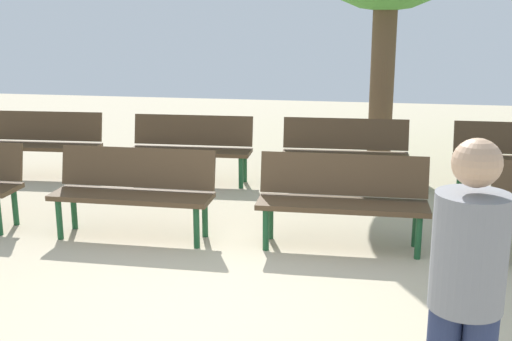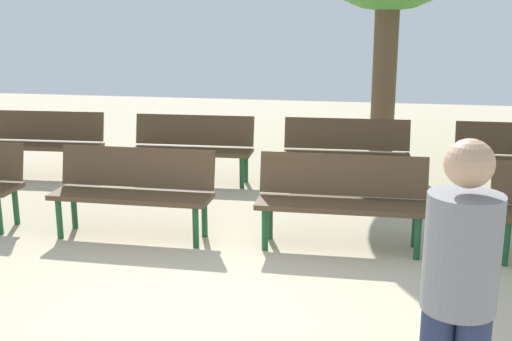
{
  "view_description": "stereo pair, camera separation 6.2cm",
  "coord_description": "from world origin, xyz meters",
  "views": [
    {
      "loc": [
        1.17,
        -4.17,
        2.17
      ],
      "look_at": [
        0.0,
        2.25,
        0.55
      ],
      "focal_mm": 44.18,
      "sensor_mm": 36.0,
      "label": 1
    },
    {
      "loc": [
        1.23,
        -4.16,
        2.17
      ],
      "look_at": [
        0.0,
        2.25,
        0.55
      ],
      "focal_mm": 44.18,
      "sensor_mm": 36.0,
      "label": 2
    }
  ],
  "objects": [
    {
      "name": "bench_r0_c2",
      "position": [
        0.95,
        1.62,
        0.5
      ],
      "size": [
        1.61,
        0.51,
        0.87
      ],
      "rotation": [
        0.0,
        0.0,
        0.02
      ],
      "color": "#4C3823",
      "rests_on": "ground_plane"
    },
    {
      "name": "bench_r1_c2",
      "position": [
        0.88,
        3.77,
        0.5
      ],
      "size": [
        1.62,
        0.55,
        0.87
      ],
      "rotation": [
        0.0,
        0.0,
        0.04
      ],
      "color": "#4C3823",
      "rests_on": "ground_plane"
    },
    {
      "name": "bench_r0_c1",
      "position": [
        -1.11,
        1.54,
        0.5
      ],
      "size": [
        1.6,
        0.49,
        0.87
      ],
      "rotation": [
        0.0,
        0.0,
        0.01
      ],
      "color": "#4C3823",
      "rests_on": "ground_plane"
    },
    {
      "name": "ground_plane",
      "position": [
        0.0,
        0.0,
        0.0
      ],
      "size": [
        24.0,
        24.0,
        0.0
      ],
      "primitive_type": "plane",
      "color": "#BCAD8E"
    },
    {
      "name": "bench_r1_c0",
      "position": [
        -3.22,
        3.62,
        0.5
      ],
      "size": [
        1.63,
        0.58,
        0.87
      ],
      "rotation": [
        0.0,
        0.0,
        0.06
      ],
      "color": "#4C3823",
      "rests_on": "ground_plane"
    },
    {
      "name": "visitor_with_backpack",
      "position": [
        1.65,
        -1.33,
        0.94
      ],
      "size": [
        0.42,
        0.58,
        1.65
      ],
      "rotation": [
        0.0,
        0.0,
        2.91
      ],
      "color": "navy",
      "rests_on": "ground_plane"
    },
    {
      "name": "bench_r1_c1",
      "position": [
        -1.13,
        3.67,
        0.5
      ],
      "size": [
        1.62,
        0.54,
        0.87
      ],
      "rotation": [
        0.0,
        0.0,
        0.04
      ],
      "color": "#4C3823",
      "rests_on": "ground_plane"
    }
  ]
}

